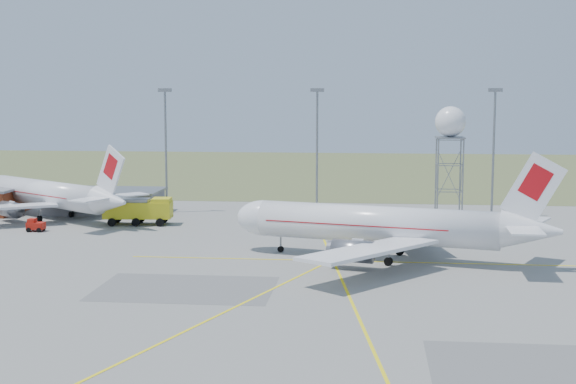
# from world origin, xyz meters

# --- Properties ---
(ground) EXTENTS (400.00, 400.00, 0.00)m
(ground) POSITION_xyz_m (0.00, 0.00, 0.00)
(ground) COLOR gray
(ground) RESTS_ON ground
(grass_strip) EXTENTS (400.00, 120.00, 0.03)m
(grass_strip) POSITION_xyz_m (0.00, 140.00, 0.01)
(grass_strip) COLOR #526336
(grass_strip) RESTS_ON ground
(building_grey) EXTENTS (19.00, 10.00, 3.90)m
(building_grey) POSITION_xyz_m (-45.00, 64.00, 1.97)
(building_grey) COLOR gray
(building_grey) RESTS_ON ground
(mast_a) EXTENTS (2.20, 0.50, 20.50)m
(mast_a) POSITION_xyz_m (-35.00, 66.00, 12.07)
(mast_a) COLOR gray
(mast_a) RESTS_ON ground
(mast_b) EXTENTS (2.20, 0.50, 20.50)m
(mast_b) POSITION_xyz_m (-10.00, 66.00, 12.07)
(mast_b) COLOR gray
(mast_b) RESTS_ON ground
(mast_c) EXTENTS (2.20, 0.50, 20.50)m
(mast_c) POSITION_xyz_m (18.00, 66.00, 12.07)
(mast_c) COLOR gray
(mast_c) RESTS_ON ground
(airliner_main) EXTENTS (38.93, 37.08, 13.37)m
(airliner_main) POSITION_xyz_m (0.08, 31.36, 4.10)
(airliner_main) COLOR white
(airliner_main) RESTS_ON ground
(airliner_far) EXTENTS (32.68, 30.16, 12.36)m
(airliner_far) POSITION_xyz_m (-51.65, 57.55, 3.79)
(airliner_far) COLOR white
(airliner_far) RESTS_ON ground
(radar_tower) EXTENTS (4.88, 4.88, 17.65)m
(radar_tower) POSITION_xyz_m (11.21, 66.26, 9.90)
(radar_tower) COLOR gray
(radar_tower) RESTS_ON ground
(fire_truck) EXTENTS (10.35, 4.69, 4.05)m
(fire_truck) POSITION_xyz_m (-35.87, 53.30, 1.94)
(fire_truck) COLOR gold
(fire_truck) RESTS_ON ground
(baggage_tug) EXTENTS (2.41, 1.93, 1.86)m
(baggage_tug) POSITION_xyz_m (-49.11, 45.88, 0.71)
(baggage_tug) COLOR #B1170C
(baggage_tug) RESTS_ON ground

